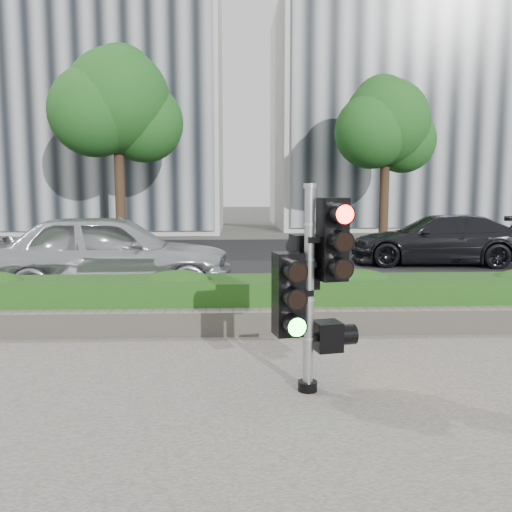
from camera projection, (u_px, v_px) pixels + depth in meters
name	position (u px, v px, depth m)	size (l,w,h in m)	color
ground	(268.00, 384.00, 5.72)	(120.00, 120.00, 0.00)	#51514C
road	(247.00, 260.00, 15.63)	(60.00, 13.00, 0.02)	black
curb	(256.00, 312.00, 8.84)	(60.00, 0.25, 0.12)	gray
stone_wall	(260.00, 322.00, 7.58)	(12.00, 0.32, 0.34)	gray
hedge	(258.00, 301.00, 8.20)	(12.00, 1.00, 0.68)	#398127
building_left	(62.00, 81.00, 27.25)	(16.00, 9.00, 15.00)	#B7B7B2
building_right	(437.00, 118.00, 30.22)	(18.00, 10.00, 12.00)	#B7B7B2
tree_left	(117.00, 105.00, 19.36)	(4.61, 4.03, 7.34)	black
tree_right	(385.00, 126.00, 20.82)	(4.10, 3.58, 6.53)	black
traffic_signal	(310.00, 278.00, 5.35)	(0.75, 0.61, 2.07)	black
car_silver	(110.00, 253.00, 10.51)	(1.89, 4.69, 1.60)	#BABDC2
car_dark	(437.00, 240.00, 14.69)	(1.89, 4.66, 1.35)	black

